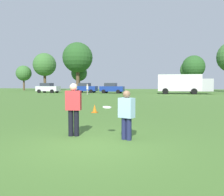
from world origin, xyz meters
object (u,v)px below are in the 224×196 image
(player_thrower, at_px, (74,107))
(frisbee, at_px, (107,107))
(bystander_field_marshal, at_px, (76,89))
(parked_car_mid_left, at_px, (86,88))
(parked_car_center, at_px, (112,88))
(parked_car_near_left, at_px, (48,88))
(player_defender, at_px, (127,112))
(bystander_far_jogger, at_px, (87,89))
(box_truck, at_px, (183,83))
(traffic_cone, at_px, (95,109))

(player_thrower, distance_m, frisbee, 1.07)
(bystander_field_marshal, bearing_deg, parked_car_mid_left, 103.51)
(parked_car_center, bearing_deg, player_thrower, -77.27)
(parked_car_near_left, distance_m, parked_car_center, 12.02)
(player_defender, bearing_deg, parked_car_mid_left, 112.70)
(player_defender, xyz_separation_m, bystander_far_jogger, (-11.73, 28.07, 0.09))
(player_thrower, height_order, bystander_field_marshal, player_thrower)
(player_thrower, bearing_deg, parked_car_mid_left, 110.35)
(player_defender, xyz_separation_m, parked_car_mid_left, (-14.91, 35.63, 0.11))
(player_defender, bearing_deg, parked_car_near_left, 122.88)
(player_thrower, height_order, box_truck, box_truck)
(frisbee, relative_size, parked_car_mid_left, 0.06)
(player_thrower, height_order, player_defender, player_thrower)
(box_truck, bearing_deg, traffic_cone, -101.73)
(parked_car_center, relative_size, bystander_far_jogger, 2.65)
(parked_car_near_left, relative_size, box_truck, 0.50)
(player_defender, xyz_separation_m, bystander_field_marshal, (-12.43, 25.34, 0.13))
(parked_car_near_left, xyz_separation_m, parked_car_center, (11.96, 1.17, 0.00))
(player_defender, relative_size, parked_car_center, 0.35)
(frisbee, relative_size, parked_car_near_left, 0.06)
(parked_car_center, bearing_deg, traffic_cone, -77.25)
(player_defender, xyz_separation_m, traffic_cone, (-3.09, 6.16, -0.59))
(parked_car_near_left, distance_m, bystander_far_jogger, 10.93)
(traffic_cone, xyz_separation_m, bystander_far_jogger, (-8.64, 21.92, 0.67))
(player_defender, height_order, bystander_field_marshal, bystander_field_marshal)
(player_thrower, xyz_separation_m, parked_car_mid_left, (-13.19, 35.56, -0.02))
(parked_car_near_left, xyz_separation_m, bystander_far_jogger, (9.69, -5.06, -0.02))
(frisbee, distance_m, bystander_field_marshal, 27.75)
(parked_car_mid_left, height_order, bystander_far_jogger, parked_car_mid_left)
(parked_car_mid_left, bearing_deg, bystander_field_marshal, -76.49)
(box_truck, bearing_deg, parked_car_center, 179.17)
(frisbee, distance_m, box_truck, 34.10)
(parked_car_center, height_order, box_truck, box_truck)
(bystander_field_marshal, bearing_deg, frisbee, -64.89)
(traffic_cone, bearing_deg, box_truck, 78.27)
(parked_car_mid_left, xyz_separation_m, bystander_far_jogger, (3.17, -7.55, -0.02))
(bystander_far_jogger, bearing_deg, parked_car_center, 69.98)
(player_defender, height_order, parked_car_mid_left, parked_car_mid_left)
(frisbee, bearing_deg, bystander_field_marshal, 115.11)
(frisbee, xyz_separation_m, parked_car_mid_left, (-14.25, 35.42, -0.01))
(frisbee, relative_size, bystander_field_marshal, 0.16)
(parked_car_center, height_order, bystander_field_marshal, parked_car_center)
(player_defender, xyz_separation_m, box_truck, (2.72, 34.14, 0.94))
(parked_car_mid_left, relative_size, box_truck, 0.50)
(player_defender, bearing_deg, parked_car_center, 105.41)
(parked_car_center, bearing_deg, parked_car_near_left, -174.40)
(parked_car_mid_left, height_order, parked_car_center, same)
(player_defender, relative_size, box_truck, 0.17)
(player_thrower, bearing_deg, parked_car_center, 102.73)
(parked_car_near_left, bearing_deg, player_defender, -57.12)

